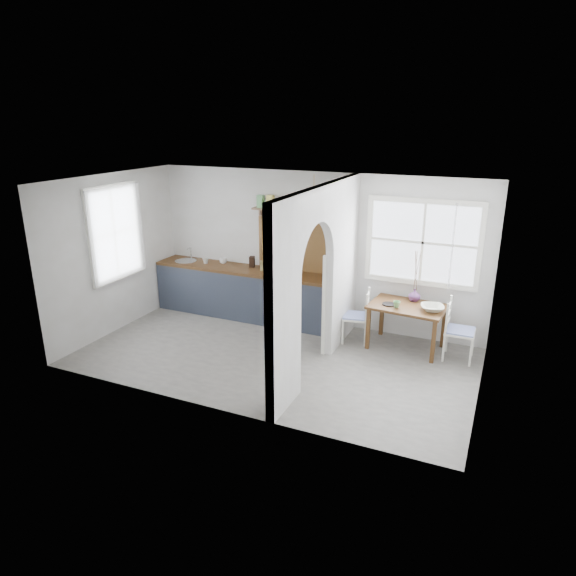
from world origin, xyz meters
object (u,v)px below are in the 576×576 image
at_px(chair_left, 356,316).
at_px(kettle, 334,273).
at_px(dining_table, 406,327).
at_px(chair_right, 460,330).
at_px(vase, 414,295).

distance_m(chair_left, kettle, 0.78).
xyz_separation_m(dining_table, kettle, (-1.25, 0.18, 0.66)).
xyz_separation_m(chair_right, kettle, (-2.05, 0.25, 0.55)).
distance_m(dining_table, chair_left, 0.80).
bearing_deg(chair_right, vase, 66.92).
height_order(dining_table, kettle, kettle).
bearing_deg(chair_left, chair_right, 79.08).
xyz_separation_m(dining_table, chair_left, (-0.79, -0.07, 0.08)).
distance_m(chair_left, vase, 0.97).
xyz_separation_m(kettle, vase, (1.30, 0.06, -0.21)).
bearing_deg(dining_table, kettle, 177.08).
bearing_deg(kettle, vase, -13.49).
relative_size(dining_table, chair_right, 1.23).
distance_m(chair_left, chair_right, 1.59).
bearing_deg(dining_table, chair_left, -169.80).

